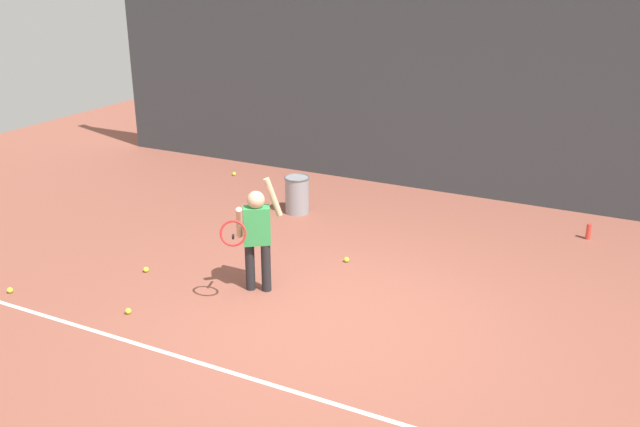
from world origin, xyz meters
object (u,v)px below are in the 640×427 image
Objects in this scene: tennis_ball_3 at (347,260)px; tennis_ball_4 at (128,311)px; tennis_player at (256,232)px; tennis_ball_6 at (10,290)px; tennis_ball_1 at (146,270)px; tennis_ball_5 at (234,174)px; ball_hopper at (297,194)px; water_bottle at (589,231)px.

tennis_ball_3 is 1.00× the size of tennis_ball_4.
tennis_ball_6 is at bearing 172.96° from tennis_player.
tennis_ball_1 is 4.00m from tennis_ball_5.
tennis_ball_1 is 1.00× the size of tennis_ball_5.
tennis_ball_6 is at bearing -131.95° from tennis_ball_1.
tennis_ball_5 is (-1.75, 4.72, 0.00)m from tennis_ball_4.
ball_hopper is 1.95m from tennis_ball_3.
tennis_ball_3 is (0.59, 1.18, -0.69)m from tennis_player.
tennis_ball_4 and tennis_ball_6 have the same top height.
water_bottle reaches higher than tennis_ball_6.
tennis_ball_1 is at bearing 48.05° from tennis_ball_6.
tennis_ball_5 is (-5.93, 0.25, -0.08)m from water_bottle.
water_bottle is at bearing 39.67° from tennis_ball_3.
tennis_ball_1 is 1.00× the size of tennis_ball_4.
ball_hopper reaches higher than tennis_ball_4.
tennis_ball_5 is at bearing 143.62° from tennis_ball_3.
ball_hopper is 4.15m from water_bottle.
tennis_ball_1 is at bearing -142.89° from water_bottle.
tennis_player reaches higher than tennis_ball_6.
ball_hopper is at bearing 137.39° from tennis_ball_3.
tennis_player reaches higher than ball_hopper.
tennis_ball_3 and tennis_ball_4 have the same top height.
tennis_player reaches higher than tennis_ball_3.
water_bottle is at bearing -2.40° from tennis_ball_5.
tennis_ball_1 is at bearing -72.15° from tennis_ball_5.
tennis_ball_3 and tennis_ball_6 have the same top height.
tennis_ball_3 is 2.76m from tennis_ball_4.
tennis_ball_4 is at bearing -60.20° from tennis_ball_1.
water_bottle is 3.33× the size of tennis_ball_5.
tennis_ball_6 is at bearing -171.59° from tennis_ball_4.
water_bottle is (3.22, 3.36, -0.62)m from tennis_player.
ball_hopper is 3.61m from tennis_ball_4.
tennis_ball_4 is (0.52, -0.91, 0.00)m from tennis_ball_1.
tennis_ball_3 is 1.00× the size of tennis_ball_5.
tennis_player reaches higher than tennis_ball_4.
tennis_ball_5 is (-1.23, 3.81, 0.00)m from tennis_ball_1.
tennis_ball_1 is 1.00× the size of tennis_ball_3.
tennis_ball_3 is 3.99m from tennis_ball_6.
water_bottle reaches higher than tennis_ball_1.
ball_hopper is 2.20m from tennis_ball_5.
tennis_ball_1 is (-4.70, -3.56, -0.08)m from water_bottle.
tennis_ball_5 is at bearing 177.60° from water_bottle.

